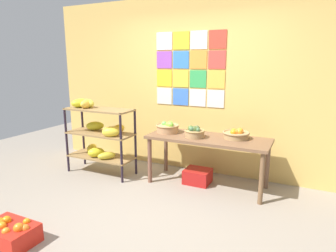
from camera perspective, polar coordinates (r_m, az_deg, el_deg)
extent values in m
plane|color=gray|center=(3.60, -4.73, -16.52)|extent=(9.22, 9.22, 0.00)
cube|color=#DBB058|center=(4.65, 5.34, 7.66)|extent=(5.20, 0.06, 2.72)
cube|color=white|center=(4.82, -0.73, 16.13)|extent=(0.27, 0.01, 0.27)
cube|color=yellow|center=(4.70, 2.55, 16.22)|extent=(0.27, 0.01, 0.27)
cube|color=white|center=(4.60, 6.00, 16.26)|extent=(0.27, 0.01, 0.27)
cube|color=red|center=(4.51, 9.60, 16.23)|extent=(0.27, 0.01, 0.27)
cube|color=purple|center=(4.81, -0.72, 12.70)|extent=(0.27, 0.01, 0.27)
cube|color=#3576CD|center=(4.69, 2.51, 12.70)|extent=(0.27, 0.01, 0.27)
cube|color=orange|center=(4.59, 5.91, 12.65)|extent=(0.27, 0.01, 0.27)
cube|color=#C94238|center=(4.50, 9.46, 12.56)|extent=(0.27, 0.01, 0.27)
cube|color=yellow|center=(4.82, -0.71, 9.26)|extent=(0.27, 0.01, 0.27)
cube|color=yellow|center=(4.70, 2.48, 9.17)|extent=(0.27, 0.01, 0.27)
cube|color=green|center=(4.59, 5.83, 9.05)|extent=(0.27, 0.01, 0.27)
cube|color=gold|center=(4.50, 9.33, 8.88)|extent=(0.27, 0.01, 0.27)
cube|color=silver|center=(4.85, -0.70, 5.85)|extent=(0.27, 0.01, 0.27)
cube|color=blue|center=(4.72, 2.45, 5.67)|extent=(0.27, 0.01, 0.27)
cube|color=silver|center=(4.62, 5.75, 5.47)|extent=(0.27, 0.01, 0.27)
cube|color=silver|center=(4.53, 9.20, 5.23)|extent=(0.27, 0.01, 0.27)
cylinder|color=black|center=(4.94, -19.04, -2.64)|extent=(0.04, 0.04, 1.03)
cylinder|color=black|center=(4.28, -9.05, -4.35)|extent=(0.04, 0.04, 1.03)
cylinder|color=black|center=(5.20, -16.09, -1.69)|extent=(0.04, 0.04, 1.03)
cylinder|color=black|center=(4.59, -6.33, -3.13)|extent=(0.04, 0.04, 1.03)
cube|color=olive|center=(4.80, -12.77, -5.77)|extent=(1.08, 0.42, 0.03)
ellipsoid|color=yellow|center=(4.74, -13.74, -4.98)|extent=(0.29, 0.30, 0.15)
ellipsoid|color=gold|center=(4.60, -11.81, -5.64)|extent=(0.27, 0.29, 0.11)
ellipsoid|color=yellow|center=(5.01, -14.54, -4.18)|extent=(0.23, 0.30, 0.13)
cube|color=olive|center=(4.70, -12.99, -1.40)|extent=(1.08, 0.42, 0.02)
ellipsoid|color=yellow|center=(4.39, -11.07, -1.20)|extent=(0.28, 0.21, 0.13)
ellipsoid|color=yellow|center=(4.53, -10.83, -0.85)|extent=(0.33, 0.32, 0.12)
ellipsoid|color=yellow|center=(4.61, -9.57, -0.53)|extent=(0.16, 0.25, 0.13)
ellipsoid|color=yellow|center=(4.88, -13.95, 0.03)|extent=(0.30, 0.26, 0.14)
cube|color=olive|center=(4.63, -13.21, 3.13)|extent=(1.08, 0.42, 0.02)
ellipsoid|color=yellow|center=(4.83, -16.55, 4.28)|extent=(0.29, 0.34, 0.14)
ellipsoid|color=gold|center=(4.78, -15.33, 4.27)|extent=(0.31, 0.21, 0.13)
ellipsoid|color=yellow|center=(4.71, -15.56, 4.14)|extent=(0.13, 0.23, 0.13)
cube|color=brown|center=(4.13, 7.74, -2.44)|extent=(1.69, 0.65, 0.04)
cylinder|color=brown|center=(4.31, -3.56, -6.67)|extent=(0.06, 0.06, 0.67)
cylinder|color=brown|center=(3.83, 17.66, -9.71)|extent=(0.06, 0.06, 0.67)
cylinder|color=brown|center=(4.75, -0.42, -4.80)|extent=(0.06, 0.06, 0.67)
cylinder|color=brown|center=(4.33, 18.71, -7.22)|extent=(0.06, 0.06, 0.67)
cylinder|color=#A38050|center=(4.13, 13.03, -1.82)|extent=(0.34, 0.34, 0.08)
torus|color=#9C7D51|center=(4.12, 13.05, -1.28)|extent=(0.36, 0.36, 0.03)
sphere|color=orange|center=(4.13, 13.77, -0.98)|extent=(0.09, 0.09, 0.09)
sphere|color=orange|center=(4.07, 12.55, -1.23)|extent=(0.08, 0.08, 0.08)
sphere|color=orange|center=(4.16, 12.70, -0.92)|extent=(0.07, 0.07, 0.07)
sphere|color=orange|center=(4.08, 13.10, -1.13)|extent=(0.08, 0.08, 0.08)
sphere|color=orange|center=(4.09, 12.64, -1.12)|extent=(0.10, 0.10, 0.10)
sphere|color=orange|center=(4.09, 13.64, -1.10)|extent=(0.09, 0.09, 0.09)
cylinder|color=#A37D50|center=(4.09, 5.19, -1.55)|extent=(0.26, 0.26, 0.10)
torus|color=#AA8448|center=(4.08, 5.20, -0.89)|extent=(0.28, 0.28, 0.02)
sphere|color=#49692C|center=(4.12, 4.45, -0.48)|extent=(0.09, 0.09, 0.09)
sphere|color=#475C29|center=(4.07, 5.16, -0.69)|extent=(0.09, 0.09, 0.09)
sphere|color=#3E5F39|center=(4.06, 4.60, -0.66)|extent=(0.08, 0.08, 0.08)
sphere|color=#4F5C32|center=(4.09, 5.62, -0.52)|extent=(0.09, 0.09, 0.09)
sphere|color=#526323|center=(4.08, 5.43, -0.64)|extent=(0.08, 0.08, 0.08)
sphere|color=#406039|center=(4.05, 5.84, -0.78)|extent=(0.07, 0.07, 0.07)
cylinder|color=tan|center=(4.36, -0.10, -0.56)|extent=(0.32, 0.32, 0.11)
torus|color=tan|center=(4.35, -0.10, 0.12)|extent=(0.35, 0.35, 0.02)
sphere|color=#7DC136|center=(4.37, 0.41, 0.48)|extent=(0.08, 0.08, 0.08)
sphere|color=#75BE39|center=(4.29, 0.53, 0.21)|extent=(0.09, 0.09, 0.09)
sphere|color=#66C04C|center=(4.40, -0.75, 0.42)|extent=(0.08, 0.08, 0.08)
sphere|color=#7EB846|center=(4.32, 0.60, 0.20)|extent=(0.07, 0.07, 0.07)
sphere|color=#7EB53D|center=(4.36, -0.04, 0.24)|extent=(0.08, 0.08, 0.08)
sphere|color=#70B936|center=(4.32, 0.31, 0.29)|extent=(0.09, 0.09, 0.09)
cube|color=#AA1917|center=(4.38, 5.74, -9.64)|extent=(0.37, 0.32, 0.20)
cube|color=red|center=(3.42, -28.27, -17.94)|extent=(0.52, 0.34, 0.19)
sphere|color=orange|center=(3.25, -25.97, -17.45)|extent=(0.08, 0.08, 0.08)
sphere|color=orange|center=(3.37, -29.44, -16.49)|extent=(0.07, 0.07, 0.07)
sphere|color=orange|center=(3.25, -26.95, -17.19)|extent=(0.10, 0.10, 0.10)
sphere|color=orange|center=(3.41, -29.68, -16.15)|extent=(0.09, 0.09, 0.09)
sphere|color=orange|center=(3.28, -28.90, -17.44)|extent=(0.07, 0.07, 0.07)
sphere|color=orange|center=(3.45, -28.79, -15.73)|extent=(0.09, 0.09, 0.09)
sphere|color=orange|center=(3.47, -29.77, -15.75)|extent=(0.08, 0.08, 0.08)
sphere|color=orange|center=(3.35, -25.70, -16.37)|extent=(0.07, 0.07, 0.07)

